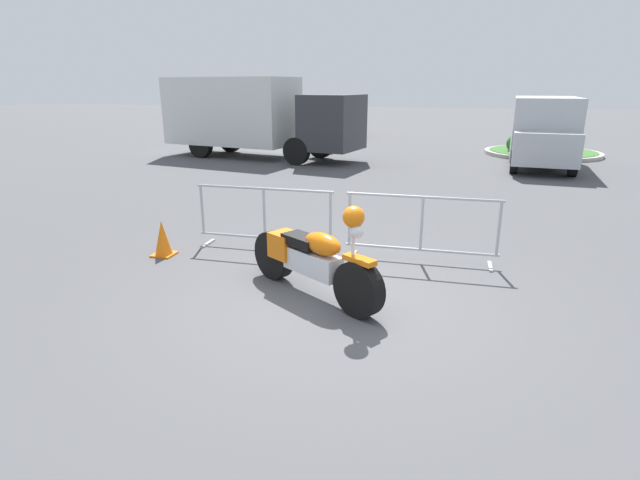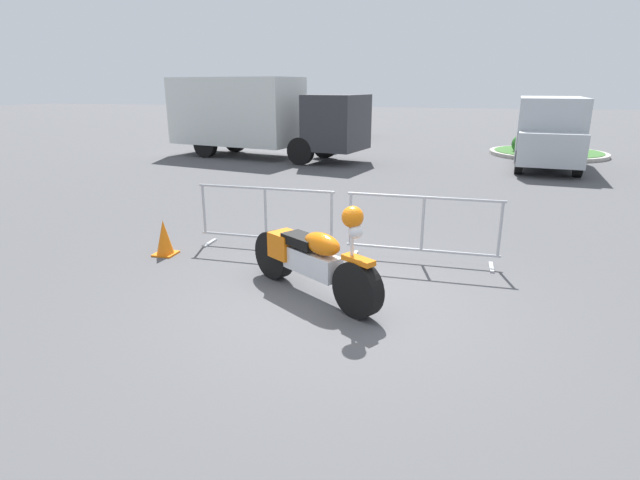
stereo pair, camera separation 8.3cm
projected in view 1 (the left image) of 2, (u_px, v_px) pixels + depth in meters
name	position (u px, v px, depth m)	size (l,w,h in m)	color
ground_plane	(336.00, 304.00, 6.42)	(120.00, 120.00, 0.00)	#4C4C4F
motorcycle	(312.00, 258.00, 6.55)	(2.10, 1.49, 1.36)	black
crowd_barrier_near	(264.00, 217.00, 8.42)	(2.39, 0.45, 1.07)	#9EA0A5
crowd_barrier_far	(421.00, 228.00, 7.80)	(2.39, 0.45, 1.07)	#9EA0A5
box_truck	(251.00, 114.00, 19.00)	(7.99, 3.76, 2.98)	silver
delivery_van	(544.00, 130.00, 16.92)	(2.44, 5.17, 2.31)	#B2B7BC
parked_car_yellow	(242.00, 123.00, 27.75)	(2.08, 4.17, 1.36)	yellow
parked_car_silver	(288.00, 123.00, 27.38)	(2.08, 4.17, 1.36)	#B7BABF
parked_car_maroon	(334.00, 124.00, 26.46)	(2.25, 4.49, 1.47)	maroon
pedestrian	(328.00, 129.00, 21.05)	(0.46, 0.46, 1.69)	#262838
planter_island	(542.00, 146.00, 20.06)	(4.46, 4.46, 1.20)	#ADA89E
traffic_cone	(163.00, 239.00, 8.17)	(0.34, 0.34, 0.59)	orange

